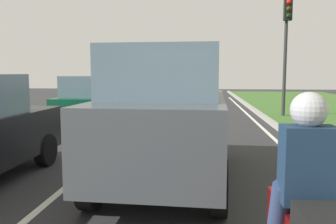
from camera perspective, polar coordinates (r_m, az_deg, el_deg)
name	(u,v)px	position (r m, az deg, el deg)	size (l,w,h in m)	color
ground_plane	(156,129)	(11.80, -1.96, -2.84)	(60.00, 60.00, 0.00)	#2D2D30
lane_line_center	(135,129)	(11.91, -5.30, -2.76)	(0.12, 32.00, 0.01)	silver
lane_line_right_edge	(266,131)	(11.88, 15.55, -2.99)	(0.12, 32.00, 0.01)	silver
curb_right	(282,130)	(11.97, 17.92, -2.72)	(0.24, 48.00, 0.12)	#9E9B93
car_suv_ahead	(168,114)	(6.11, 0.05, -0.37)	(2.12, 4.57, 2.28)	#474C51
car_hatchback_far	(92,102)	(12.49, -12.28, 1.61)	(1.75, 3.71, 1.78)	#0C472D
rider_person	(307,163)	(2.95, 21.52, -7.63)	(0.51, 0.40, 1.16)	#192D47
traffic_light_near_right	(287,34)	(15.78, 18.65, 11.86)	(0.32, 0.50, 5.15)	#2D2D2D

